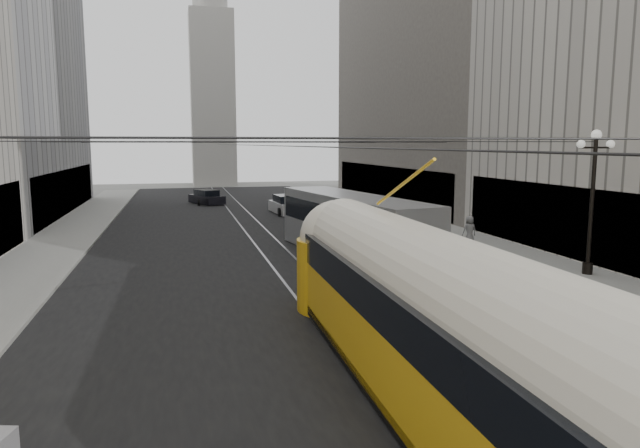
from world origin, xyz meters
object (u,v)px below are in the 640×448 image
city_bus (352,224)px  pedestrian_sidewalk_right (469,231)px  pedestrian_crossing_b (558,448)px  streetcar (433,320)px

city_bus → pedestrian_sidewalk_right: bearing=9.7°
pedestrian_crossing_b → pedestrian_sidewalk_right: 23.51m
city_bus → pedestrian_crossing_b: city_bus is taller
pedestrian_crossing_b → pedestrian_sidewalk_right: bearing=167.3°
pedestrian_sidewalk_right → pedestrian_crossing_b: bearing=66.1°
streetcar → city_bus: bearing=79.2°
streetcar → pedestrian_crossing_b: (0.56, -3.75, -1.11)m
pedestrian_crossing_b → streetcar: bearing=-159.2°
streetcar → pedestrian_crossing_b: streetcar is taller
city_bus → pedestrian_crossing_b: size_ratio=7.87×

